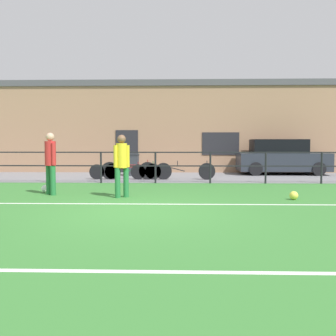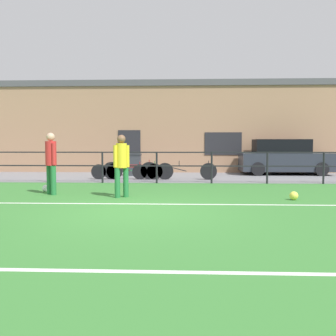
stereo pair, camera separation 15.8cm
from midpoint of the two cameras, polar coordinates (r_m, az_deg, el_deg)
The scene contains 16 objects.
ground at distance 8.38m, azimuth -4.15°, elevation -6.53°, with size 60.00×44.00×0.04m, color #387A33.
field_line_touchline at distance 9.43m, azimuth -3.39°, elevation -5.25°, with size 36.00×0.11×0.00m, color white.
field_line_hash at distance 4.68m, azimuth -9.87°, elevation -14.57°, with size 36.00×0.11×0.00m, color white.
pavement_strip at distance 16.78m, azimuth -0.76°, elevation -1.31°, with size 48.00×5.00×0.02m, color slate.
perimeter_fence at distance 14.24m, azimuth -1.34°, elevation 0.77°, with size 36.07×0.07×1.15m.
clubhouse_facade at distance 20.43m, azimuth -0.16°, elevation 5.96°, with size 28.00×2.56×4.55m.
player_striker at distance 11.51m, azimuth -16.33°, elevation 1.18°, with size 0.37×0.38×1.75m.
player_winger at distance 10.54m, azimuth -6.38°, elevation 0.88°, with size 0.40×0.31×1.68m.
soccer_ball_match at distance 10.59m, azimuth 18.30°, elevation -3.86°, with size 0.22×0.22×0.22m, color #E5E04C.
soccer_ball_spare at distance 12.16m, azimuth -17.03°, elevation -2.88°, with size 0.22×0.22×0.22m, color white.
parked_car_red at distance 18.78m, azimuth 16.81°, elevation 1.42°, with size 4.08×1.79×1.62m.
bicycle_parked_0 at distance 15.65m, azimuth -6.87°, elevation -0.50°, with size 2.25×0.04×0.71m.
bicycle_parked_1 at distance 15.43m, azimuth 3.02°, elevation -0.43°, with size 2.38×0.04×0.76m.
bicycle_parked_2 at distance 15.57m, azimuth -5.24°, elevation -0.34°, with size 2.21×0.04×0.79m.
bicycle_parked_3 at distance 15.56m, azimuth -4.64°, elevation -0.45°, with size 2.25×0.04×0.74m.
trash_bin_0 at distance 17.44m, azimuth -4.75°, elevation 0.52°, with size 0.64×0.54×0.98m.
Camera 2 is at (1.05, -8.19, 1.46)m, focal length 41.77 mm.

